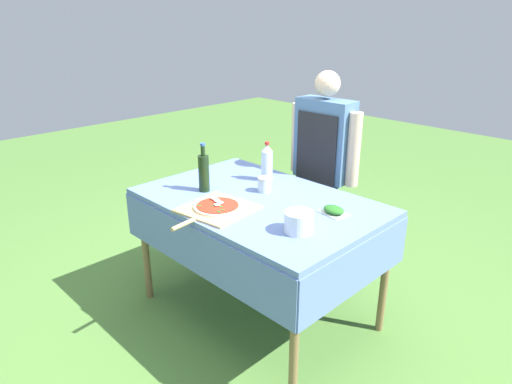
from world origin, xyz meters
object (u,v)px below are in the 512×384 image
(prep_table, at_px, (258,212))
(person_cook, at_px, (323,160))
(water_bottle, at_px, (267,162))
(pizza_on_peel, at_px, (217,208))
(oil_bottle, at_px, (204,172))
(sauce_jar, at_px, (264,185))
(herb_container, at_px, (334,210))
(mixing_tub, at_px, (299,222))

(prep_table, bearing_deg, person_cook, 95.11)
(prep_table, xyz_separation_m, water_bottle, (-0.20, 0.28, 0.21))
(pizza_on_peel, distance_m, oil_bottle, 0.34)
(person_cook, relative_size, water_bottle, 5.69)
(prep_table, bearing_deg, water_bottle, 125.62)
(person_cook, height_order, pizza_on_peel, person_cook)
(water_bottle, xyz_separation_m, sauce_jar, (0.14, -0.16, -0.08))
(person_cook, height_order, sauce_jar, person_cook)
(herb_container, height_order, mixing_tub, mixing_tub)
(mixing_tub, xyz_separation_m, sauce_jar, (-0.52, 0.28, -0.01))
(water_bottle, xyz_separation_m, mixing_tub, (0.66, -0.45, -0.07))
(pizza_on_peel, height_order, mixing_tub, mixing_tub)
(pizza_on_peel, relative_size, mixing_tub, 3.64)
(water_bottle, distance_m, herb_container, 0.67)
(water_bottle, bearing_deg, herb_container, -11.49)
(prep_table, distance_m, mixing_tub, 0.51)
(oil_bottle, height_order, herb_container, oil_bottle)
(person_cook, height_order, mixing_tub, person_cook)
(oil_bottle, xyz_separation_m, sauce_jar, (0.27, 0.26, -0.08))
(mixing_tub, distance_m, sauce_jar, 0.60)
(pizza_on_peel, xyz_separation_m, herb_container, (0.50, 0.43, 0.01))
(pizza_on_peel, distance_m, mixing_tub, 0.52)
(person_cook, distance_m, mixing_tub, 1.02)
(prep_table, bearing_deg, oil_bottle, -156.98)
(person_cook, xyz_separation_m, oil_bottle, (-0.27, -0.86, 0.05))
(oil_bottle, relative_size, water_bottle, 1.17)
(mixing_tub, bearing_deg, herb_container, 91.63)
(sauce_jar, bearing_deg, person_cook, 89.94)
(prep_table, xyz_separation_m, pizza_on_peel, (-0.05, -0.28, 0.10))
(water_bottle, bearing_deg, oil_bottle, -108.07)
(oil_bottle, distance_m, sauce_jar, 0.39)
(sauce_jar, bearing_deg, prep_table, -61.39)
(person_cook, height_order, herb_container, person_cook)
(oil_bottle, bearing_deg, pizza_on_peel, -26.27)
(mixing_tub, bearing_deg, sauce_jar, 151.39)
(person_cook, xyz_separation_m, pizza_on_peel, (0.01, -1.00, -0.06))
(person_cook, distance_m, pizza_on_peel, 1.00)
(person_cook, bearing_deg, mixing_tub, 118.91)
(water_bottle, bearing_deg, prep_table, -54.38)
(prep_table, relative_size, sauce_jar, 15.79)
(water_bottle, relative_size, herb_container, 1.57)
(pizza_on_peel, xyz_separation_m, sauce_jar, (-0.01, 0.40, 0.03))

